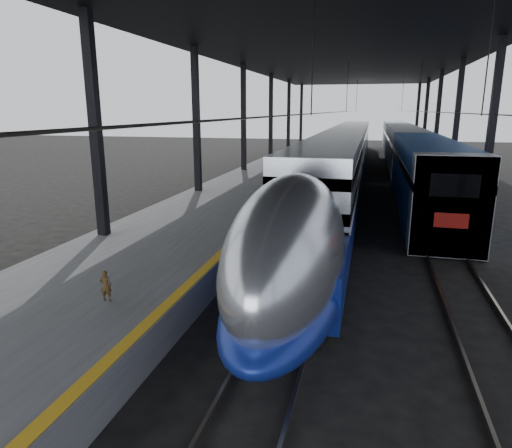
% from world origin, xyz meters
% --- Properties ---
extents(ground, '(160.00, 160.00, 0.00)m').
position_xyz_m(ground, '(0.00, 0.00, 0.00)').
color(ground, black).
rests_on(ground, ground).
extents(platform, '(6.00, 80.00, 1.00)m').
position_xyz_m(platform, '(-3.50, 20.00, 0.50)').
color(platform, '#4C4C4F').
rests_on(platform, ground).
extents(yellow_strip, '(0.30, 80.00, 0.01)m').
position_xyz_m(yellow_strip, '(-0.70, 20.00, 1.00)').
color(yellow_strip, '#CE9413').
rests_on(yellow_strip, platform).
extents(rails, '(6.52, 80.00, 0.16)m').
position_xyz_m(rails, '(4.50, 20.00, 0.08)').
color(rails, slate).
rests_on(rails, ground).
extents(canopy, '(18.00, 75.00, 9.47)m').
position_xyz_m(canopy, '(1.90, 20.00, 9.12)').
color(canopy, black).
rests_on(canopy, ground).
extents(tgv_train, '(2.90, 65.20, 4.16)m').
position_xyz_m(tgv_train, '(2.00, 28.80, 1.95)').
color(tgv_train, silver).
rests_on(tgv_train, ground).
extents(second_train, '(2.91, 56.05, 4.01)m').
position_xyz_m(second_train, '(7.00, 35.32, 2.03)').
color(second_train, navy).
rests_on(second_train, ground).
extents(child, '(0.32, 0.24, 0.80)m').
position_xyz_m(child, '(-2.27, -0.55, 1.40)').
color(child, '#443016').
rests_on(child, platform).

